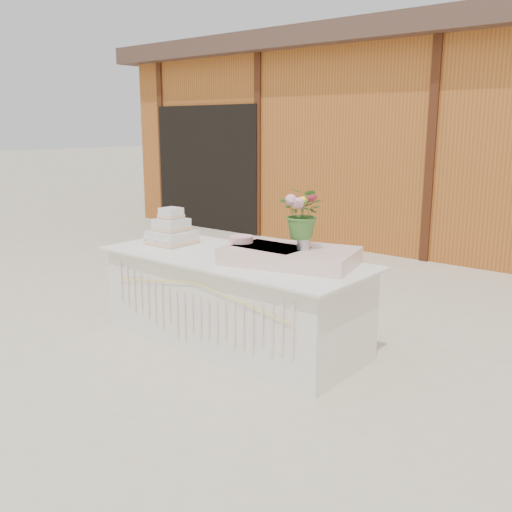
{
  "coord_description": "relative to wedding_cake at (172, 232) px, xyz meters",
  "views": [
    {
      "loc": [
        3.12,
        -3.49,
        1.84
      ],
      "look_at": [
        0.0,
        0.3,
        0.72
      ],
      "focal_mm": 40.0,
      "sensor_mm": 36.0,
      "label": 1
    }
  ],
  "objects": [
    {
      "name": "satin_runner",
      "position": [
        1.31,
        0.06,
        -0.05
      ],
      "size": [
        1.15,
        0.84,
        0.13
      ],
      "primitive_type": "cube",
      "rotation": [
        0.0,
        0.0,
        0.25
      ],
      "color": "#FFD0CD",
      "rests_on": "cake_table"
    },
    {
      "name": "loose_flowers",
      "position": [
        -0.2,
        0.04,
        -0.1
      ],
      "size": [
        0.3,
        0.42,
        0.02
      ],
      "primitive_type": null,
      "rotation": [
        0.0,
        0.0,
        0.4
      ],
      "color": "pink",
      "rests_on": "cake_table"
    },
    {
      "name": "barn",
      "position": [
        0.78,
        5.97,
        0.79
      ],
      "size": [
        12.6,
        4.6,
        3.3
      ],
      "color": "#A45722",
      "rests_on": "ground"
    },
    {
      "name": "wedding_cake",
      "position": [
        0.0,
        0.0,
        0.0
      ],
      "size": [
        0.38,
        0.38,
        0.34
      ],
      "rotation": [
        0.0,
        0.0,
        0.0
      ],
      "color": "silver",
      "rests_on": "cake_table"
    },
    {
      "name": "cake_table",
      "position": [
        0.79,
        -0.03,
        -0.5
      ],
      "size": [
        2.4,
        1.0,
        0.77
      ],
      "color": "silver",
      "rests_on": "ground"
    },
    {
      "name": "bouquet",
      "position": [
        1.42,
        0.08,
        0.35
      ],
      "size": [
        0.4,
        0.35,
        0.4
      ],
      "primitive_type": "imported",
      "rotation": [
        0.0,
        0.0,
        0.12
      ],
      "color": "#3D6C2B",
      "rests_on": "flower_vase"
    },
    {
      "name": "pink_cake_stand",
      "position": [
        0.87,
        -0.02,
        -0.01
      ],
      "size": [
        0.26,
        0.26,
        0.18
      ],
      "color": "white",
      "rests_on": "cake_table"
    },
    {
      "name": "ground",
      "position": [
        0.79,
        -0.02,
        -0.89
      ],
      "size": [
        80.0,
        80.0,
        0.0
      ],
      "primitive_type": "plane",
      "color": "beige",
      "rests_on": "ground"
    },
    {
      "name": "flower_vase",
      "position": [
        1.42,
        0.08,
        0.08
      ],
      "size": [
        0.1,
        0.1,
        0.14
      ],
      "primitive_type": "cylinder",
      "color": "#B3B3B8",
      "rests_on": "satin_runner"
    }
  ]
}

